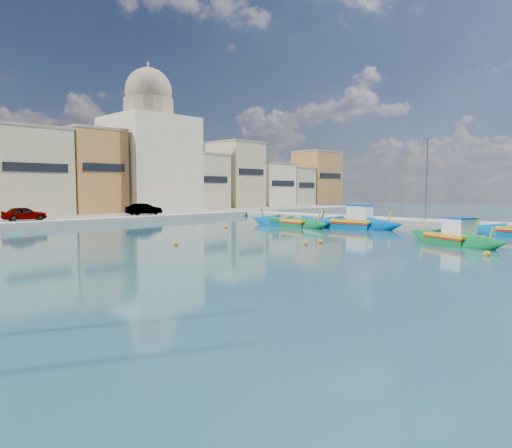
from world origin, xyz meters
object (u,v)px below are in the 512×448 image
luzzu_blue_cabin (355,224)px  luzzu_turquoise_cabin (454,239)px  luzzu_green (299,224)px  church_block (149,150)px  quay_street_lamp (426,178)px  luzzu_cyan_mid (291,223)px

luzzu_blue_cabin → luzzu_turquoise_cabin: bearing=-117.2°
luzzu_green → church_block: bearing=86.4°
quay_street_lamp → luzzu_green: bearing=140.3°
luzzu_blue_cabin → luzzu_cyan_mid: luzzu_blue_cabin is taller
quay_street_lamp → luzzu_green: 12.50m
quay_street_lamp → luzzu_turquoise_cabin: size_ratio=1.00×
church_block → quay_street_lamp: (7.44, -34.00, -4.07)m
church_block → luzzu_blue_cabin: church_block is taller
luzzu_green → quay_street_lamp: bearing=-39.7°
luzzu_turquoise_cabin → luzzu_cyan_mid: luzzu_turquoise_cabin is taller
quay_street_lamp → luzzu_turquoise_cabin: (-12.22, -7.28, -4.02)m
quay_street_lamp → luzzu_blue_cabin: bearing=155.6°
luzzu_cyan_mid → luzzu_blue_cabin: bearing=-72.9°
church_block → luzzu_blue_cabin: (0.56, -30.87, -8.02)m
church_block → luzzu_turquoise_cabin: church_block is taller
luzzu_blue_cabin → luzzu_green: bearing=116.4°
church_block → luzzu_turquoise_cabin: 42.33m
luzzu_blue_cabin → luzzu_green: luzzu_blue_cabin is taller
luzzu_turquoise_cabin → luzzu_blue_cabin: luzzu_blue_cabin is taller
church_block → luzzu_blue_cabin: size_ratio=2.11×
quay_street_lamp → luzzu_blue_cabin: (-6.88, 3.13, -3.95)m
church_block → luzzu_cyan_mid: church_block is taller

